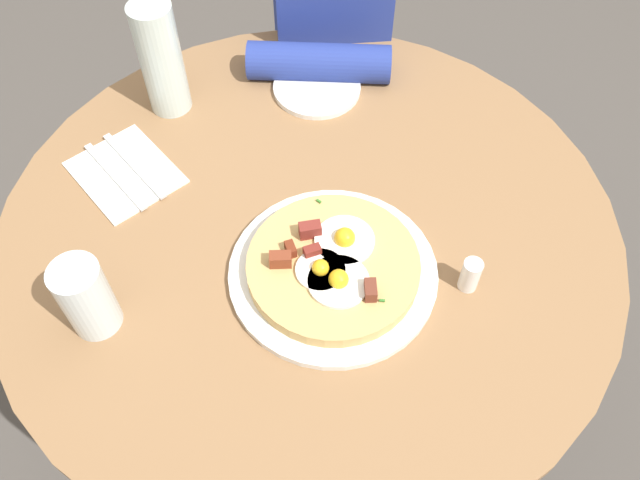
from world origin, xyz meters
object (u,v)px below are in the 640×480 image
at_px(person_seated, 325,76).
at_px(fork, 134,165).
at_px(salt_shaker, 470,275).
at_px(bread_plate, 317,88).
at_px(water_bottle, 161,59).
at_px(water_glass, 86,298).
at_px(dining_table, 309,282).
at_px(knife, 115,176).
at_px(breakfast_pizza, 333,265).
at_px(pizza_plate, 333,273).

bearing_deg(person_seated, fork, 142.44).
relative_size(person_seated, salt_shaker, 20.25).
height_order(bread_plate, water_bottle, water_bottle).
bearing_deg(water_glass, dining_table, -64.69).
relative_size(water_glass, water_bottle, 0.61).
xyz_separation_m(dining_table, knife, (0.12, 0.31, 0.18)).
xyz_separation_m(bread_plate, knife, (-0.18, 0.35, 0.00)).
bearing_deg(fork, salt_shaker, -154.37).
distance_m(person_seated, fork, 0.65).
height_order(person_seated, water_bottle, person_seated).
relative_size(breakfast_pizza, water_bottle, 1.24).
xyz_separation_m(dining_table, pizza_plate, (-0.10, -0.03, 0.18)).
height_order(person_seated, pizza_plate, person_seated).
bearing_deg(bread_plate, water_bottle, 93.26).
bearing_deg(knife, bread_plate, -97.53).
distance_m(fork, water_glass, 0.29).
bearing_deg(fork, person_seated, -72.85).
bearing_deg(bread_plate, dining_table, 172.10).
bearing_deg(water_glass, person_seated, -27.50).
xyz_separation_m(breakfast_pizza, salt_shaker, (-0.04, -0.19, 0.00)).
height_order(dining_table, salt_shaker, salt_shaker).
height_order(bread_plate, fork, bread_plate).
distance_m(knife, water_bottle, 0.21).
height_order(dining_table, fork, fork).
bearing_deg(person_seated, pizza_plate, 175.20).
bearing_deg(breakfast_pizza, salt_shaker, -100.70).
bearing_deg(pizza_plate, breakfast_pizza, 100.00).
xyz_separation_m(person_seated, fork, (-0.47, 0.36, 0.24)).
distance_m(pizza_plate, water_bottle, 0.47).
relative_size(person_seated, pizza_plate, 3.72).
bearing_deg(salt_shaker, pizza_plate, 79.27).
relative_size(dining_table, fork, 5.38).
bearing_deg(salt_shaker, breakfast_pizza, 79.30).
bearing_deg(bread_plate, salt_shaker, -157.79).
distance_m(dining_table, breakfast_pizza, 0.23).
distance_m(pizza_plate, salt_shaker, 0.20).
bearing_deg(bread_plate, person_seated, -8.54).
xyz_separation_m(person_seated, pizza_plate, (-0.71, 0.06, 0.24)).
bearing_deg(dining_table, knife, 68.79).
xyz_separation_m(breakfast_pizza, water_glass, (-0.04, 0.33, 0.04)).
xyz_separation_m(pizza_plate, salt_shaker, (-0.04, -0.19, 0.02)).
height_order(breakfast_pizza, fork, breakfast_pizza).
distance_m(pizza_plate, knife, 0.40).
bearing_deg(salt_shaker, water_glass, 90.87).
height_order(breakfast_pizza, water_bottle, water_bottle).
xyz_separation_m(water_glass, salt_shaker, (0.01, -0.53, -0.03)).
distance_m(person_seated, water_bottle, 0.56).
height_order(breakfast_pizza, knife, breakfast_pizza).
height_order(pizza_plate, bread_plate, pizza_plate).
relative_size(bread_plate, water_glass, 1.29).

